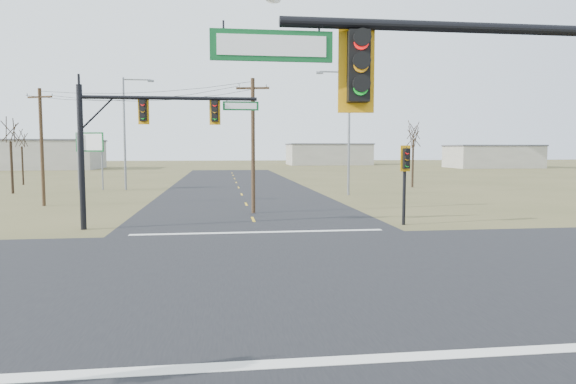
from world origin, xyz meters
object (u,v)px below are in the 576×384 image
object	(u,v)px
streetlight_c	(127,127)
bare_tree_b	(21,138)
bare_tree_c	(413,136)
pedestal_signal_ne	(406,166)
utility_pole_near	(253,143)
bare_tree_d	(414,130)
mast_arm_far	(143,126)
streetlight_a	(346,125)
highway_sign	(90,149)
utility_pole_far	(42,145)
bare_tree_a	(10,129)

from	to	relation	value
streetlight_c	bare_tree_b	xyz separation A→B (m)	(-12.75, 8.49, -0.87)
bare_tree_c	pedestal_signal_ne	bearing A→B (deg)	-111.86
utility_pole_near	bare_tree_d	size ratio (longest dim) A/B	1.07
mast_arm_far	pedestal_signal_ne	xyz separation A→B (m)	(13.30, -0.67, -2.04)
streetlight_a	bare_tree_c	bearing A→B (deg)	48.65
highway_sign	bare_tree_d	xyz separation A→B (m)	(35.13, 6.92, 2.25)
utility_pole_near	utility_pole_far	bearing A→B (deg)	156.95
bare_tree_a	streetlight_a	bearing A→B (deg)	-10.41
mast_arm_far	streetlight_a	size ratio (longest dim) A/B	0.83
pedestal_signal_ne	highway_sign	world-z (taller)	highway_sign
mast_arm_far	pedestal_signal_ne	size ratio (longest dim) A/B	2.11
mast_arm_far	bare_tree_c	world-z (taller)	mast_arm_far
utility_pole_far	streetlight_c	bearing A→B (deg)	76.55
mast_arm_far	utility_pole_far	distance (m)	14.20
streetlight_a	bare_tree_c	size ratio (longest dim) A/B	1.59
streetlight_c	utility_pole_far	bearing A→B (deg)	-114.54
highway_sign	bare_tree_d	bearing A→B (deg)	31.38
utility_pole_near	bare_tree_b	distance (m)	37.04
bare_tree_d	mast_arm_far	bearing A→B (deg)	-129.29
streetlight_a	streetlight_c	distance (m)	21.36
utility_pole_far	bare_tree_b	world-z (taller)	utility_pole_far
bare_tree_a	bare_tree_d	bearing A→B (deg)	13.80
mast_arm_far	utility_pole_near	bearing A→B (deg)	50.36
bare_tree_a	bare_tree_b	bearing A→B (deg)	105.83
streetlight_c	bare_tree_b	size ratio (longest dim) A/B	1.66
streetlight_c	bare_tree_a	distance (m)	9.96
bare_tree_c	utility_pole_far	bearing A→B (deg)	-157.38
pedestal_signal_ne	bare_tree_a	xyz separation A→B (m)	(-27.97, 22.86, 2.64)
highway_sign	bare_tree_c	xyz separation A→B (m)	(32.18, -0.71, 1.29)
utility_pole_near	bare_tree_d	distance (m)	34.06
utility_pole_near	streetlight_c	bearing A→B (deg)	118.75
bare_tree_c	streetlight_c	bearing A→B (deg)	178.87
utility_pole_near	bare_tree_a	xyz separation A→B (m)	(-20.44, 16.92, 1.39)
streetlight_a	utility_pole_near	bearing A→B (deg)	-119.22
utility_pole_far	bare_tree_d	size ratio (longest dim) A/B	1.05
bare_tree_a	bare_tree_b	size ratio (longest dim) A/B	1.11
utility_pole_near	streetlight_a	size ratio (longest dim) A/B	0.77
utility_pole_near	bare_tree_b	size ratio (longest dim) A/B	1.27
pedestal_signal_ne	utility_pole_far	size ratio (longest dim) A/B	0.51
pedestal_signal_ne	bare_tree_b	distance (m)	46.50
streetlight_c	bare_tree_b	distance (m)	15.34
bare_tree_a	bare_tree_b	distance (m)	11.99
mast_arm_far	highway_sign	size ratio (longest dim) A/B	1.59
bare_tree_b	utility_pole_near	bearing A→B (deg)	-50.20
utility_pole_far	bare_tree_c	xyz separation A→B (m)	(31.96, 13.32, 0.99)
bare_tree_a	utility_pole_far	bearing A→B (deg)	-60.40
pedestal_signal_ne	bare_tree_b	size ratio (longest dim) A/B	0.64
streetlight_a	bare_tree_b	xyz separation A→B (m)	(-32.39, 16.88, -0.79)
pedestal_signal_ne	utility_pole_far	distance (m)	24.92
highway_sign	bare_tree_a	bearing A→B (deg)	-131.65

